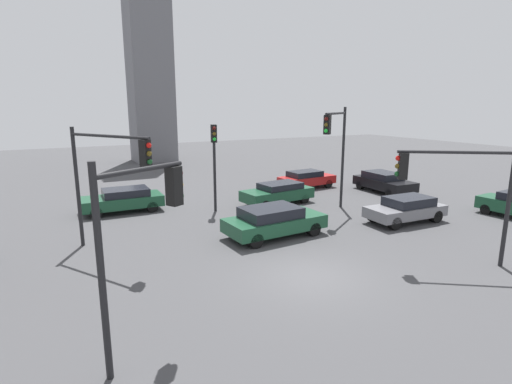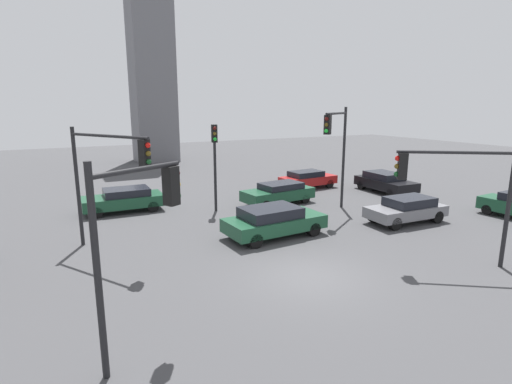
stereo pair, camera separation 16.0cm
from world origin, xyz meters
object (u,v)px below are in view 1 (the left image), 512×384
at_px(traffic_light_4, 336,140).
at_px(car_6, 406,209).
at_px(car_7, 123,199).
at_px(car_8, 274,221).
at_px(traffic_light_2, 108,165).
at_px(car_3, 278,193).
at_px(traffic_light_0, 454,180).
at_px(car_5, 306,179).
at_px(traffic_light_3, 214,152).
at_px(traffic_light_1, 141,220).
at_px(car_4, 384,182).

xyz_separation_m(traffic_light_4, car_6, (2.15, -3.35, -3.47)).
bearing_deg(car_7, car_8, 125.72).
bearing_deg(traffic_light_2, car_3, 81.54).
height_order(traffic_light_0, car_5, traffic_light_0).
bearing_deg(car_6, traffic_light_3, -37.71).
bearing_deg(traffic_light_1, car_3, 18.45).
relative_size(car_5, car_7, 0.97).
bearing_deg(car_4, car_7, -97.63).
xyz_separation_m(traffic_light_3, car_4, (12.68, -0.66, -2.76)).
height_order(traffic_light_2, car_8, traffic_light_2).
bearing_deg(car_3, car_7, -22.38).
distance_m(traffic_light_1, traffic_light_4, 15.21).
distance_m(traffic_light_0, traffic_light_4, 8.24).
xyz_separation_m(traffic_light_1, car_6, (14.75, 5.13, -2.72)).
xyz_separation_m(traffic_light_2, car_6, (14.43, -2.31, -3.02)).
xyz_separation_m(traffic_light_4, car_4, (6.74, 2.78, -3.45)).
distance_m(traffic_light_2, car_4, 19.63).
relative_size(car_4, car_5, 1.04).
distance_m(traffic_light_3, car_4, 12.99).
distance_m(traffic_light_2, traffic_light_4, 12.33).
relative_size(car_3, car_7, 1.04).
height_order(car_6, car_8, car_8).
xyz_separation_m(car_5, car_8, (-7.84, -8.54, 0.05)).
bearing_deg(car_3, car_6, 114.47).
bearing_deg(traffic_light_3, traffic_light_2, -41.46).
height_order(traffic_light_3, car_7, traffic_light_3).
height_order(traffic_light_0, car_8, traffic_light_0).
xyz_separation_m(traffic_light_2, car_3, (10.50, 4.32, -3.02)).
height_order(traffic_light_0, car_3, traffic_light_0).
relative_size(traffic_light_1, traffic_light_2, 0.95).
relative_size(traffic_light_3, traffic_light_4, 0.84).
bearing_deg(traffic_light_0, car_3, -51.27).
xyz_separation_m(car_5, car_6, (-0.44, -9.78, 0.01)).
distance_m(traffic_light_0, traffic_light_1, 11.62).
bearing_deg(traffic_light_1, car_4, 1.29).
height_order(traffic_light_0, traffic_light_2, traffic_light_2).
distance_m(car_5, car_8, 11.59).
distance_m(car_4, car_7, 17.72).
xyz_separation_m(traffic_light_1, traffic_light_2, (0.33, 7.44, 0.29)).
height_order(traffic_light_1, car_4, traffic_light_1).
distance_m(car_7, car_8, 9.67).
height_order(traffic_light_0, traffic_light_3, traffic_light_3).
relative_size(car_4, car_7, 1.00).
height_order(traffic_light_4, car_8, traffic_light_4).
distance_m(traffic_light_2, car_7, 7.70).
height_order(traffic_light_1, car_3, traffic_light_1).
bearing_deg(car_4, car_3, -90.94).
bearing_deg(car_6, traffic_light_1, 21.45).
relative_size(car_5, car_8, 0.90).
bearing_deg(car_4, car_5, -129.02).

